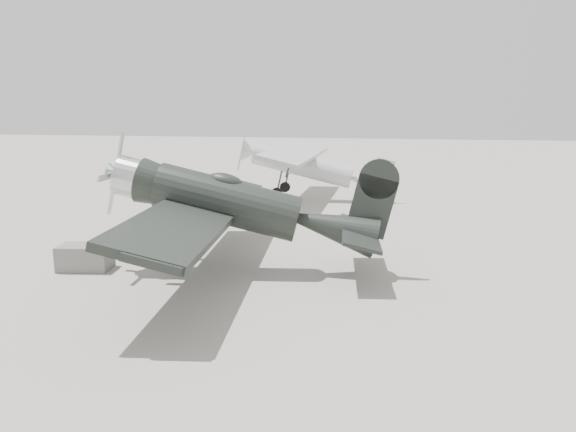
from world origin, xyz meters
TOP-DOWN VIEW (x-y plane):
  - ground at (0.00, 0.00)m, footprint 160.00×160.00m
  - lowwing_monoplane at (-0.20, -1.17)m, footprint 9.21×12.88m
  - highwing_monoplane at (-0.47, 13.54)m, footprint 8.81×12.35m
  - equipment_block at (-5.38, -2.00)m, footprint 1.82×1.30m

SIDE VIEW (x-z plane):
  - ground at x=0.00m, z-range 0.00..0.00m
  - equipment_block at x=-5.38m, z-range 0.00..0.84m
  - lowwing_monoplane at x=-0.20m, z-range 0.12..4.26m
  - highwing_monoplane at x=-0.47m, z-range 0.44..3.97m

